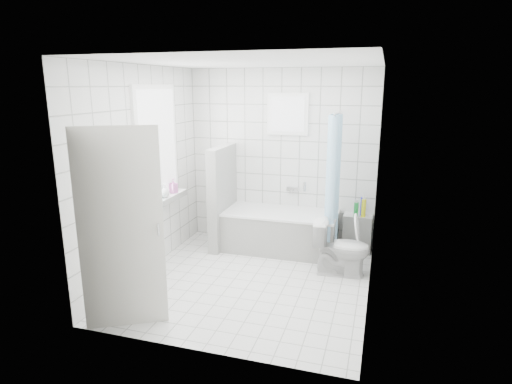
% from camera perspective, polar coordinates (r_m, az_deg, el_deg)
% --- Properties ---
extents(ground, '(3.00, 3.00, 0.00)m').
position_cam_1_polar(ground, '(5.40, -0.67, -11.79)').
color(ground, white).
rests_on(ground, ground).
extents(ceiling, '(3.00, 3.00, 0.00)m').
position_cam_1_polar(ceiling, '(4.87, -0.76, 16.96)').
color(ceiling, white).
rests_on(ceiling, ground).
extents(wall_back, '(2.80, 0.02, 2.60)m').
position_cam_1_polar(wall_back, '(6.39, 3.33, 4.54)').
color(wall_back, white).
rests_on(wall_back, ground).
extents(wall_front, '(2.80, 0.02, 2.60)m').
position_cam_1_polar(wall_front, '(3.61, -7.86, -3.00)').
color(wall_front, white).
rests_on(wall_front, ground).
extents(wall_left, '(0.02, 3.00, 2.60)m').
position_cam_1_polar(wall_left, '(5.55, -14.67, 2.65)').
color(wall_left, white).
rests_on(wall_left, ground).
extents(wall_right, '(0.02, 3.00, 2.60)m').
position_cam_1_polar(wall_right, '(4.75, 15.61, 0.74)').
color(wall_right, white).
rests_on(wall_right, ground).
extents(window_left, '(0.01, 0.90, 1.40)m').
position_cam_1_polar(window_left, '(5.73, -12.91, 6.15)').
color(window_left, white).
rests_on(window_left, wall_left).
extents(window_back, '(0.50, 0.01, 0.50)m').
position_cam_1_polar(window_back, '(6.25, 4.22, 10.31)').
color(window_back, white).
rests_on(window_back, wall_back).
extents(window_sill, '(0.18, 1.02, 0.08)m').
position_cam_1_polar(window_sill, '(5.85, -12.14, -1.05)').
color(window_sill, white).
rests_on(window_sill, wall_left).
extents(door, '(0.72, 0.42, 2.00)m').
position_cam_1_polar(door, '(4.31, -17.53, -4.91)').
color(door, silver).
rests_on(door, ground).
extents(bathtub, '(1.62, 0.77, 0.58)m').
position_cam_1_polar(bathtub, '(6.27, 3.28, -5.19)').
color(bathtub, white).
rests_on(bathtub, ground).
extents(partition_wall, '(0.15, 0.85, 1.50)m').
position_cam_1_polar(partition_wall, '(6.34, -4.48, -0.65)').
color(partition_wall, white).
rests_on(partition_wall, ground).
extents(tiled_ledge, '(0.40, 0.24, 0.55)m').
position_cam_1_polar(tiled_ledge, '(6.37, 13.33, -5.39)').
color(tiled_ledge, white).
rests_on(tiled_ledge, ground).
extents(toilet, '(0.72, 0.44, 0.71)m').
position_cam_1_polar(toilet, '(5.55, 11.28, -7.29)').
color(toilet, white).
rests_on(toilet, ground).
extents(curtain_rod, '(0.02, 0.80, 0.02)m').
position_cam_1_polar(curtain_rod, '(5.78, 10.83, 10.30)').
color(curtain_rod, silver).
rests_on(curtain_rod, wall_back).
extents(shower_curtain, '(0.14, 0.48, 1.78)m').
position_cam_1_polar(shower_curtain, '(5.78, 10.29, 1.29)').
color(shower_curtain, '#50AFEA').
rests_on(shower_curtain, curtain_rod).
extents(tub_faucet, '(0.18, 0.06, 0.06)m').
position_cam_1_polar(tub_faucet, '(6.40, 4.92, 0.42)').
color(tub_faucet, silver).
rests_on(tub_faucet, wall_back).
extents(sill_bottles, '(0.15, 0.57, 0.20)m').
position_cam_1_polar(sill_bottles, '(5.83, -12.01, 0.27)').
color(sill_bottles, '#2DCCC5').
rests_on(sill_bottles, window_sill).
extents(ledge_bottles, '(0.16, 0.15, 0.26)m').
position_cam_1_polar(ledge_bottles, '(6.21, 13.84, -2.07)').
color(ledge_bottles, green).
rests_on(ledge_bottles, tiled_ledge).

